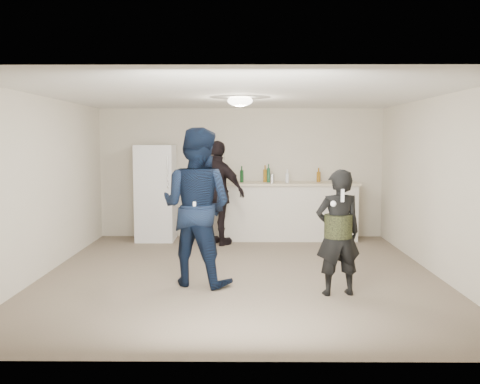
{
  "coord_description": "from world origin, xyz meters",
  "views": [
    {
      "loc": [
        0.06,
        -7.41,
        1.89
      ],
      "look_at": [
        0.0,
        0.2,
        1.15
      ],
      "focal_mm": 40.0,
      "sensor_mm": 36.0,
      "label": 1
    }
  ],
  "objects_px": {
    "man": "(197,207)",
    "woman": "(338,233)",
    "shaker": "(272,179)",
    "fridge": "(156,193)",
    "spectator": "(218,193)",
    "counter": "(287,212)"
  },
  "relations": [
    {
      "from": "fridge",
      "to": "shaker",
      "type": "distance_m",
      "value": 2.21
    },
    {
      "from": "woman",
      "to": "spectator",
      "type": "distance_m",
      "value": 3.53
    },
    {
      "from": "woman",
      "to": "spectator",
      "type": "height_order",
      "value": "spectator"
    },
    {
      "from": "counter",
      "to": "man",
      "type": "height_order",
      "value": "man"
    },
    {
      "from": "woman",
      "to": "counter",
      "type": "bearing_deg",
      "value": -94.7
    },
    {
      "from": "man",
      "to": "woman",
      "type": "relative_size",
      "value": 1.33
    },
    {
      "from": "counter",
      "to": "spectator",
      "type": "relative_size",
      "value": 1.38
    },
    {
      "from": "fridge",
      "to": "man",
      "type": "bearing_deg",
      "value": -71.39
    },
    {
      "from": "fridge",
      "to": "man",
      "type": "relative_size",
      "value": 0.88
    },
    {
      "from": "shaker",
      "to": "man",
      "type": "distance_m",
      "value": 3.24
    },
    {
      "from": "counter",
      "to": "man",
      "type": "xyz_separation_m",
      "value": [
        -1.44,
        -3.17,
        0.5
      ]
    },
    {
      "from": "counter",
      "to": "fridge",
      "type": "relative_size",
      "value": 1.44
    },
    {
      "from": "counter",
      "to": "man",
      "type": "distance_m",
      "value": 3.52
    },
    {
      "from": "man",
      "to": "woman",
      "type": "height_order",
      "value": "man"
    },
    {
      "from": "shaker",
      "to": "spectator",
      "type": "bearing_deg",
      "value": -159.04
    },
    {
      "from": "shaker",
      "to": "man",
      "type": "bearing_deg",
      "value": -110.7
    },
    {
      "from": "shaker",
      "to": "woman",
      "type": "bearing_deg",
      "value": -80.02
    },
    {
      "from": "fridge",
      "to": "shaker",
      "type": "relative_size",
      "value": 10.59
    },
    {
      "from": "shaker",
      "to": "woman",
      "type": "distance_m",
      "value": 3.59
    },
    {
      "from": "shaker",
      "to": "man",
      "type": "height_order",
      "value": "man"
    },
    {
      "from": "fridge",
      "to": "spectator",
      "type": "bearing_deg",
      "value": -21.06
    },
    {
      "from": "counter",
      "to": "woman",
      "type": "distance_m",
      "value": 3.68
    }
  ]
}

